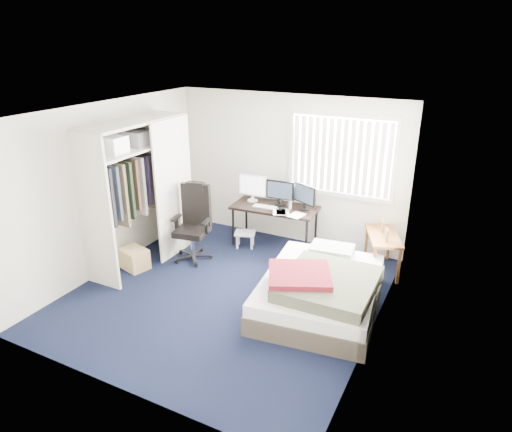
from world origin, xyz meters
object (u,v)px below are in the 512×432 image
at_px(desk, 276,204).
at_px(nightstand, 383,239).
at_px(bed, 320,289).
at_px(office_chair, 194,230).

distance_m(desk, nightstand, 1.84).
relative_size(desk, bed, 0.69).
height_order(nightstand, bed, nightstand).
xyz_separation_m(desk, nightstand, (1.83, -0.13, -0.21)).
bearing_deg(desk, bed, -48.59).
xyz_separation_m(office_chair, nightstand, (2.79, 0.89, 0.05)).
distance_m(desk, office_chair, 1.42).
distance_m(office_chair, nightstand, 2.92).
bearing_deg(bed, office_chair, 167.60).
bearing_deg(office_chair, nightstand, 17.72).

